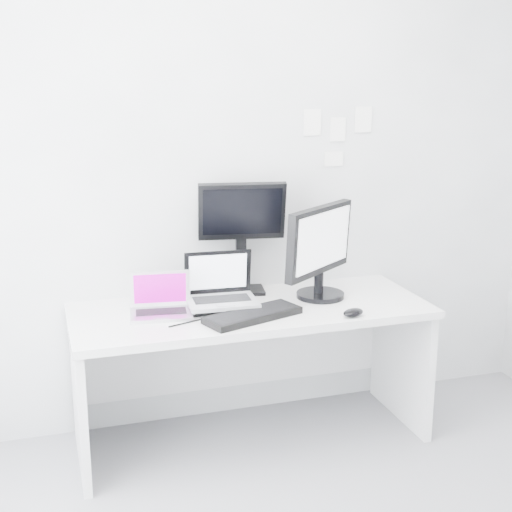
% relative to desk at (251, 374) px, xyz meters
% --- Properties ---
extents(back_wall, '(3.60, 0.00, 3.60)m').
position_rel_desk_xyz_m(back_wall, '(0.00, 0.35, 0.99)').
color(back_wall, silver).
rests_on(back_wall, ground).
extents(desk, '(1.80, 0.70, 0.73)m').
position_rel_desk_xyz_m(desk, '(0.00, 0.00, 0.00)').
color(desk, silver).
rests_on(desk, ground).
extents(macbook, '(0.32, 0.26, 0.22)m').
position_rel_desk_xyz_m(macbook, '(-0.46, -0.01, 0.48)').
color(macbook, silver).
rests_on(macbook, desk).
extents(speaker, '(0.09, 0.09, 0.15)m').
position_rel_desk_xyz_m(speaker, '(-0.46, 0.20, 0.44)').
color(speaker, black).
rests_on(speaker, desk).
extents(dell_laptop, '(0.36, 0.29, 0.29)m').
position_rel_desk_xyz_m(dell_laptop, '(-0.15, 0.01, 0.51)').
color(dell_laptop, '#A1A3A8').
rests_on(dell_laptop, desk).
extents(rear_monitor, '(0.48, 0.23, 0.62)m').
position_rel_desk_xyz_m(rear_monitor, '(0.03, 0.26, 0.68)').
color(rear_monitor, black).
rests_on(rear_monitor, desk).
extents(samsung_monitor, '(0.59, 0.53, 0.50)m').
position_rel_desk_xyz_m(samsung_monitor, '(0.40, 0.05, 0.62)').
color(samsung_monitor, black).
rests_on(samsung_monitor, desk).
extents(keyboard, '(0.51, 0.32, 0.03)m').
position_rel_desk_xyz_m(keyboard, '(-0.04, -0.17, 0.38)').
color(keyboard, black).
rests_on(keyboard, desk).
extents(mouse, '(0.14, 0.11, 0.04)m').
position_rel_desk_xyz_m(mouse, '(0.43, -0.28, 0.38)').
color(mouse, black).
rests_on(mouse, desk).
extents(wall_note_0, '(0.10, 0.00, 0.14)m').
position_rel_desk_xyz_m(wall_note_0, '(0.45, 0.34, 1.26)').
color(wall_note_0, white).
rests_on(wall_note_0, back_wall).
extents(wall_note_1, '(0.09, 0.00, 0.13)m').
position_rel_desk_xyz_m(wall_note_1, '(0.60, 0.34, 1.22)').
color(wall_note_1, white).
rests_on(wall_note_1, back_wall).
extents(wall_note_2, '(0.10, 0.00, 0.14)m').
position_rel_desk_xyz_m(wall_note_2, '(0.75, 0.34, 1.26)').
color(wall_note_2, white).
rests_on(wall_note_2, back_wall).
extents(wall_note_3, '(0.11, 0.00, 0.08)m').
position_rel_desk_xyz_m(wall_note_3, '(0.58, 0.34, 1.05)').
color(wall_note_3, white).
rests_on(wall_note_3, back_wall).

